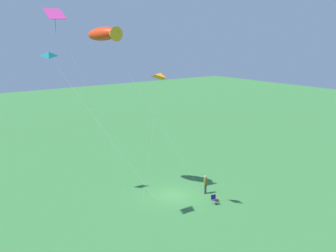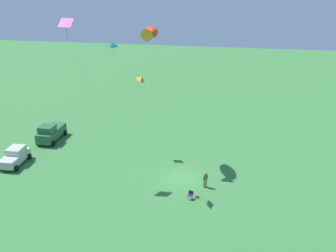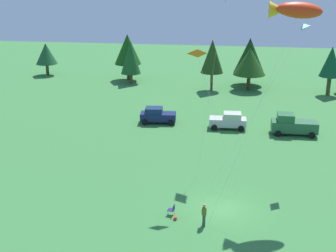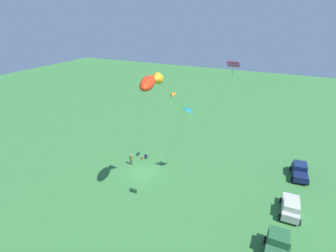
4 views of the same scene
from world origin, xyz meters
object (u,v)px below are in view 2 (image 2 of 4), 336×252
(person_kite_flyer, at_px, (205,178))
(folding_chair, at_px, (191,194))
(kite_large_fish, at_px, (151,33))
(truck_green_flatbed, at_px, (51,133))
(car_silver_compact, at_px, (15,156))
(kite_delta_orange, at_px, (142,79))
(backpack_on_grass, at_px, (197,196))
(kite_delta_teal, at_px, (112,45))
(kite_diamond_rainbow, at_px, (67,27))

(person_kite_flyer, bearing_deg, folding_chair, -50.20)
(kite_large_fish, bearing_deg, truck_green_flatbed, 80.01)
(car_silver_compact, distance_m, truck_green_flatbed, 7.13)
(kite_large_fish, distance_m, kite_delta_orange, 7.76)
(person_kite_flyer, distance_m, backpack_on_grass, 2.40)
(person_kite_flyer, distance_m, kite_delta_teal, 18.11)
(folding_chair, xyz_separation_m, kite_diamond_rainbow, (3.01, 12.57, 15.23))
(kite_large_fish, xyz_separation_m, kite_diamond_rainbow, (-5.31, 6.92, 1.08))
(folding_chair, bearing_deg, kite_diamond_rainbow, -94.23)
(person_kite_flyer, xyz_separation_m, car_silver_compact, (1.28, 21.94, -0.07))
(backpack_on_grass, height_order, kite_delta_teal, kite_delta_teal)
(backpack_on_grass, height_order, truck_green_flatbed, truck_green_flatbed)
(kite_large_fish, relative_size, kite_diamond_rainbow, 0.93)
(person_kite_flyer, height_order, backpack_on_grass, person_kite_flyer)
(folding_chair, bearing_deg, kite_delta_teal, -123.73)
(kite_diamond_rainbow, bearing_deg, car_silver_compact, 84.88)
(backpack_on_grass, bearing_deg, person_kite_flyer, -15.11)
(person_kite_flyer, relative_size, backpack_on_grass, 5.44)
(truck_green_flatbed, xyz_separation_m, kite_diamond_rainbow, (-7.80, -7.24, 14.61))
(backpack_on_grass, xyz_separation_m, truck_green_flatbed, (10.49, 20.41, 0.99))
(kite_delta_teal, bearing_deg, kite_large_fish, -106.12)
(truck_green_flatbed, bearing_deg, kite_large_fish, 80.13)
(kite_large_fish, bearing_deg, kite_diamond_rainbow, 127.50)
(folding_chair, xyz_separation_m, backpack_on_grass, (0.32, -0.61, -0.38))
(kite_delta_orange, height_order, kite_diamond_rainbow, kite_diamond_rainbow)
(kite_diamond_rainbow, bearing_deg, kite_large_fish, -52.50)
(folding_chair, xyz_separation_m, kite_delta_teal, (9.70, 10.41, 12.42))
(car_silver_compact, distance_m, kite_delta_orange, 19.20)
(kite_delta_orange, xyz_separation_m, kite_diamond_rainbow, (1.74, 7.68, 4.25))
(kite_delta_orange, bearing_deg, backpack_on_grass, -99.81)
(person_kite_flyer, height_order, folding_chair, person_kite_flyer)
(folding_chair, height_order, backpack_on_grass, folding_chair)
(car_silver_compact, bearing_deg, truck_green_flatbed, -9.25)
(backpack_on_grass, xyz_separation_m, kite_large_fish, (7.99, 6.26, 14.52))
(car_silver_compact, bearing_deg, kite_diamond_rainbow, -96.69)
(truck_green_flatbed, distance_m, kite_delta_teal, 15.13)
(kite_delta_orange, distance_m, kite_diamond_rainbow, 8.95)
(kite_delta_orange, distance_m, kite_delta_teal, 10.17)
(car_silver_compact, xyz_separation_m, kite_delta_teal, (5.95, -10.35, 11.96))
(car_silver_compact, distance_m, kite_diamond_rainbow, 16.90)
(folding_chair, distance_m, kite_delta_orange, 12.08)
(car_silver_compact, height_order, kite_delta_teal, kite_delta_teal)
(folding_chair, bearing_deg, kite_large_fish, -136.59)
(kite_large_fish, xyz_separation_m, kite_delta_teal, (1.38, 4.76, -1.72))
(kite_delta_orange, height_order, kite_delta_teal, kite_delta_teal)
(car_silver_compact, height_order, truck_green_flatbed, truck_green_flatbed)
(kite_diamond_rainbow, height_order, kite_delta_teal, kite_diamond_rainbow)
(backpack_on_grass, xyz_separation_m, car_silver_compact, (3.42, 21.36, 0.84))
(car_silver_compact, distance_m, kite_large_fish, 20.89)
(truck_green_flatbed, relative_size, kite_delta_orange, 0.42)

